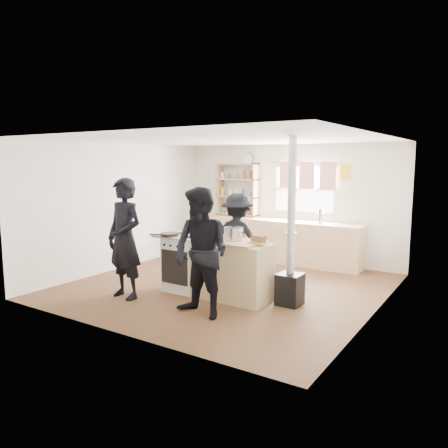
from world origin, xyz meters
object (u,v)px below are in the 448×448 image
Objects in this scene: roast_tray at (211,236)px; person_near_right at (201,253)px; flue_heater at (290,262)px; person_near_left at (125,239)px; person_far at (238,239)px; skillet_greens at (170,234)px; stockpot_stove at (199,230)px; bread_board at (259,240)px; thermos at (320,217)px; cooking_island at (216,267)px; stockpot_counter at (234,234)px.

roast_tray is 1.03m from person_near_right.
flue_heater is 1.32× the size of person_near_left.
flue_heater is 1.42m from person_far.
stockpot_stove reaches higher than skillet_greens.
bread_board is 0.17× the size of person_near_right.
thermos reaches higher than roast_tray.
person_far is (-0.46, 1.72, -0.10)m from person_near_right.
person_near_right is (0.77, -1.00, -0.12)m from stockpot_stove.
stockpot_stove reaches higher than roast_tray.
person_near_left reaches higher than skillet_greens.
thermos is at bearing 91.45° from bread_board.
thermos is 3.31m from skillet_greens.
stockpot_stove is at bearing 134.40° from person_near_right.
stockpot_counter is at bearing 9.12° from cooking_island.
thermos is 2.61m from flue_heater.
person_far reaches higher than stockpot_counter.
person_far is (0.01, 0.80, -0.17)m from roast_tray.
person_near_right reaches higher than thermos.
person_far is (-0.85, 0.80, -0.19)m from bread_board.
roast_tray is at bearing -106.03° from thermos.
person_near_left is 1.98m from person_far.
skillet_greens is at bearing 51.67° from person_far.
flue_heater is at bearing 4.42° from stockpot_stove.
bread_board is (0.75, 0.03, 0.51)m from cooking_island.
roast_tray is 0.41m from stockpot_counter.
person_near_right reaches higher than person_far.
cooking_island is 6.33× the size of bread_board.
cooking_island is (-0.68, -2.77, -0.57)m from thermos.
cooking_island is at bearing 91.61° from person_far.
thermos is at bearing 76.14° from cooking_island.
person_near_right is at bearing 3.93° from person_near_left.
person_far reaches higher than thermos.
thermos is 0.17× the size of person_far.
person_near_right is at bearing -95.04° from thermos.
stockpot_stove is at bearing 174.78° from stockpot_counter.
stockpot_counter is (0.71, -0.07, 0.02)m from stockpot_stove.
person_far is at bearing -111.93° from thermos.
thermos is 4.05m from person_near_left.
stockpot_counter reaches higher than stockpot_stove.
stockpot_counter is (1.08, 0.25, 0.07)m from skillet_greens.
person_far is (1.05, 1.67, -0.15)m from person_near_left.
flue_heater reaches higher than person_near_right.
skillet_greens is (-0.77, -0.20, 0.49)m from cooking_island.
flue_heater is at bearing 25.91° from bread_board.
roast_tray is 0.22× the size of person_near_right.
stockpot_stove is 1.27m from person_near_right.
bread_board reaches higher than skillet_greens.
cooking_island is 1.04× the size of person_near_left.
roast_tray is 0.25× the size of person_far.
bread_board is at bearing 73.70° from person_near_right.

